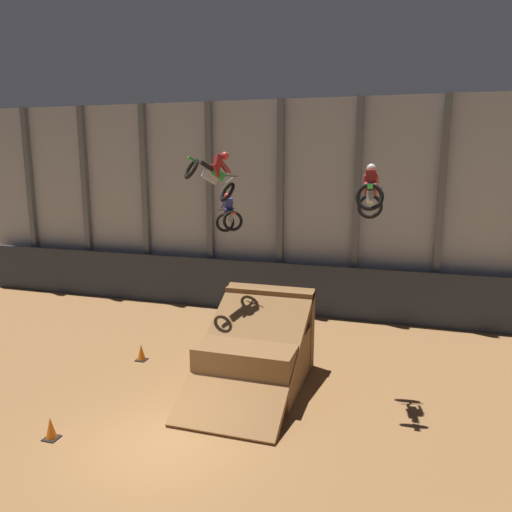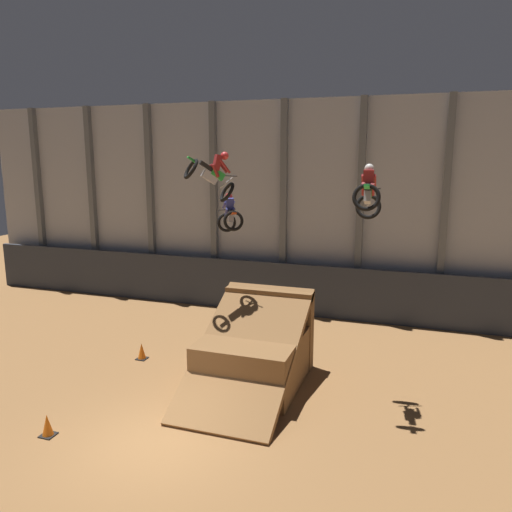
{
  "view_description": "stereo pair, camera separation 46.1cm",
  "coord_description": "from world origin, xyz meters",
  "px_view_note": "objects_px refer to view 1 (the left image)",
  "views": [
    {
      "loc": [
        5.57,
        -9.93,
        6.97
      ],
      "look_at": [
        0.62,
        6.03,
        3.64
      ],
      "focal_mm": 35.0,
      "sensor_mm": 36.0,
      "label": 1
    },
    {
      "loc": [
        6.01,
        -9.79,
        6.97
      ],
      "look_at": [
        0.62,
        6.03,
        3.64
      ],
      "focal_mm": 35.0,
      "sensor_mm": 36.0,
      "label": 2
    }
  ],
  "objects_px": {
    "dirt_ramp": "(258,352)",
    "traffic_cone_near_ramp": "(51,429)",
    "traffic_cone_arena_edge": "(141,353)",
    "rider_bike_left_air": "(229,216)",
    "rider_bike_center_air": "(213,174)",
    "rider_bike_right_air": "(370,194)"
  },
  "relations": [
    {
      "from": "traffic_cone_arena_edge",
      "to": "traffic_cone_near_ramp",
      "type": "bearing_deg",
      "value": -85.9
    },
    {
      "from": "dirt_ramp",
      "to": "traffic_cone_near_ramp",
      "type": "xyz_separation_m",
      "value": [
        -3.97,
        -4.78,
        -0.67
      ]
    },
    {
      "from": "traffic_cone_near_ramp",
      "to": "rider_bike_center_air",
      "type": "bearing_deg",
      "value": 68.12
    },
    {
      "from": "rider_bike_left_air",
      "to": "rider_bike_center_air",
      "type": "height_order",
      "value": "rider_bike_center_air"
    },
    {
      "from": "rider_bike_left_air",
      "to": "traffic_cone_near_ramp",
      "type": "relative_size",
      "value": 3.02
    },
    {
      "from": "dirt_ramp",
      "to": "traffic_cone_near_ramp",
      "type": "relative_size",
      "value": 8.81
    },
    {
      "from": "dirt_ramp",
      "to": "traffic_cone_arena_edge",
      "type": "distance_m",
      "value": 4.4
    },
    {
      "from": "dirt_ramp",
      "to": "rider_bike_right_air",
      "type": "relative_size",
      "value": 2.95
    },
    {
      "from": "dirt_ramp",
      "to": "rider_bike_right_air",
      "type": "height_order",
      "value": "rider_bike_right_air"
    },
    {
      "from": "rider_bike_left_air",
      "to": "traffic_cone_arena_edge",
      "type": "bearing_deg",
      "value": -161.47
    },
    {
      "from": "rider_bike_left_air",
      "to": "traffic_cone_near_ramp",
      "type": "height_order",
      "value": "rider_bike_left_air"
    },
    {
      "from": "traffic_cone_near_ramp",
      "to": "traffic_cone_arena_edge",
      "type": "xyz_separation_m",
      "value": [
        -0.36,
        5.06,
        0.0
      ]
    },
    {
      "from": "rider_bike_left_air",
      "to": "traffic_cone_arena_edge",
      "type": "height_order",
      "value": "rider_bike_left_air"
    },
    {
      "from": "dirt_ramp",
      "to": "rider_bike_center_air",
      "type": "xyz_separation_m",
      "value": [
        -1.74,
        0.79,
        5.47
      ]
    },
    {
      "from": "rider_bike_left_air",
      "to": "traffic_cone_near_ramp",
      "type": "bearing_deg",
      "value": -135.89
    },
    {
      "from": "rider_bike_center_air",
      "to": "rider_bike_left_air",
      "type": "bearing_deg",
      "value": 147.68
    },
    {
      "from": "traffic_cone_near_ramp",
      "to": "traffic_cone_arena_edge",
      "type": "bearing_deg",
      "value": 94.1
    },
    {
      "from": "rider_bike_left_air",
      "to": "traffic_cone_arena_edge",
      "type": "distance_m",
      "value": 5.8
    },
    {
      "from": "rider_bike_right_air",
      "to": "dirt_ramp",
      "type": "bearing_deg",
      "value": 174.54
    },
    {
      "from": "traffic_cone_near_ramp",
      "to": "traffic_cone_arena_edge",
      "type": "relative_size",
      "value": 1.0
    },
    {
      "from": "rider_bike_right_air",
      "to": "traffic_cone_near_ramp",
      "type": "bearing_deg",
      "value": -150.77
    },
    {
      "from": "rider_bike_left_air",
      "to": "traffic_cone_arena_edge",
      "type": "xyz_separation_m",
      "value": [
        -2.27,
        -2.78,
        -4.56
      ]
    }
  ]
}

